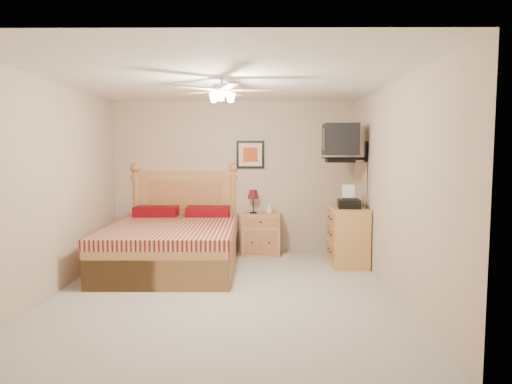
% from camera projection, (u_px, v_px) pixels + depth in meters
% --- Properties ---
extents(floor, '(4.50, 4.50, 0.00)m').
position_uv_depth(floor, '(224.00, 291.00, 5.48)').
color(floor, '#9B978C').
rests_on(floor, ground).
extents(ceiling, '(4.00, 4.50, 0.04)m').
position_uv_depth(ceiling, '(223.00, 80.00, 5.25)').
color(ceiling, white).
rests_on(ceiling, ground).
extents(wall_back, '(4.00, 0.04, 2.50)m').
position_uv_depth(wall_back, '(234.00, 177.00, 7.61)').
color(wall_back, tan).
rests_on(wall_back, ground).
extents(wall_front, '(4.00, 0.04, 2.50)m').
position_uv_depth(wall_front, '(198.00, 215.00, 3.13)').
color(wall_front, tan).
rests_on(wall_front, ground).
extents(wall_left, '(0.04, 4.50, 2.50)m').
position_uv_depth(wall_left, '(55.00, 188.00, 5.38)').
color(wall_left, tan).
rests_on(wall_left, ground).
extents(wall_right, '(0.04, 4.50, 2.50)m').
position_uv_depth(wall_right, '(394.00, 188.00, 5.35)').
color(wall_right, tan).
rests_on(wall_right, ground).
extents(bed, '(1.77, 2.33, 1.50)m').
position_uv_depth(bed, '(172.00, 216.00, 6.54)').
color(bed, '#B36E3F').
rests_on(bed, ground).
extents(nightstand, '(0.64, 0.50, 0.67)m').
position_uv_depth(nightstand, '(261.00, 234.00, 7.45)').
color(nightstand, '#A86C37').
rests_on(nightstand, ground).
extents(table_lamp, '(0.26, 0.26, 0.38)m').
position_uv_depth(table_lamp, '(253.00, 201.00, 7.45)').
color(table_lamp, '#56101B').
rests_on(table_lamp, nightstand).
extents(lotion_bottle, '(0.11, 0.11, 0.21)m').
position_uv_depth(lotion_bottle, '(269.00, 207.00, 7.39)').
color(lotion_bottle, silver).
rests_on(lotion_bottle, nightstand).
extents(framed_picture, '(0.46, 0.04, 0.46)m').
position_uv_depth(framed_picture, '(250.00, 155.00, 7.55)').
color(framed_picture, black).
rests_on(framed_picture, wall_back).
extents(dresser, '(0.51, 0.73, 0.85)m').
position_uv_depth(dresser, '(348.00, 236.00, 6.71)').
color(dresser, '#AC7238').
rests_on(dresser, ground).
extents(fax_machine, '(0.34, 0.36, 0.33)m').
position_uv_depth(fax_machine, '(349.00, 197.00, 6.60)').
color(fax_machine, black).
rests_on(fax_machine, dresser).
extents(magazine_lower, '(0.26, 0.30, 0.02)m').
position_uv_depth(magazine_lower, '(346.00, 205.00, 6.96)').
color(magazine_lower, beige).
rests_on(magazine_lower, dresser).
extents(magazine_upper, '(0.30, 0.34, 0.02)m').
position_uv_depth(magazine_upper, '(345.00, 203.00, 6.98)').
color(magazine_upper, gray).
rests_on(magazine_upper, magazine_lower).
extents(wall_tv, '(0.56, 0.46, 0.58)m').
position_uv_depth(wall_tv, '(351.00, 142.00, 6.64)').
color(wall_tv, black).
rests_on(wall_tv, wall_right).
extents(ceiling_fan, '(1.14, 1.14, 0.28)m').
position_uv_depth(ceiling_fan, '(222.00, 90.00, 5.07)').
color(ceiling_fan, silver).
rests_on(ceiling_fan, ceiling).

